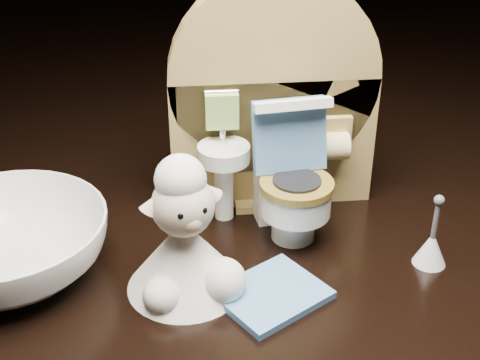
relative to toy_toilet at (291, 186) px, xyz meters
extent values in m
cube|color=black|center=(-0.01, -0.03, -0.08)|extent=(2.50, 2.50, 0.10)
cube|color=#A68A49|center=(-0.01, 0.04, 0.01)|extent=(0.13, 0.02, 0.09)
cylinder|color=#A68A49|center=(-0.01, 0.04, 0.05)|extent=(0.13, 0.02, 0.13)
cube|color=#A68A49|center=(-0.01, 0.04, -0.03)|extent=(0.05, 0.04, 0.01)
cylinder|color=white|center=(-0.04, 0.02, -0.01)|extent=(0.01, 0.01, 0.04)
cylinder|color=white|center=(-0.04, 0.02, 0.02)|extent=(0.03, 0.03, 0.01)
cylinder|color=silver|center=(-0.04, 0.03, 0.03)|extent=(0.00, 0.00, 0.01)
cube|color=#96BF5A|center=(-0.04, 0.03, 0.04)|extent=(0.02, 0.01, 0.02)
cube|color=#A68A49|center=(0.03, 0.03, 0.02)|extent=(0.02, 0.01, 0.02)
cylinder|color=#F6EB99|center=(0.03, 0.02, 0.01)|extent=(0.02, 0.02, 0.02)
cylinder|color=white|center=(0.00, -0.01, -0.02)|extent=(0.03, 0.03, 0.02)
cylinder|color=white|center=(0.00, -0.01, 0.00)|extent=(0.04, 0.04, 0.02)
cylinder|color=brown|center=(0.00, -0.01, 0.01)|extent=(0.04, 0.04, 0.00)
cube|color=white|center=(0.00, 0.01, -0.01)|extent=(0.04, 0.02, 0.05)
cube|color=#5081B6|center=(0.00, 0.01, 0.03)|extent=(0.05, 0.02, 0.04)
cube|color=white|center=(0.00, 0.00, 0.05)|extent=(0.05, 0.01, 0.01)
cylinder|color=#C0D848|center=(0.01, 0.02, 0.03)|extent=(0.01, 0.01, 0.01)
cube|color=#5081B6|center=(-0.02, -0.06, -0.03)|extent=(0.07, 0.07, 0.00)
cone|color=white|center=(0.07, -0.04, -0.02)|extent=(0.02, 0.02, 0.02)
cylinder|color=#59595B|center=(0.07, -0.04, 0.00)|extent=(0.00, 0.00, 0.02)
sphere|color=#59595B|center=(0.07, -0.04, 0.01)|extent=(0.01, 0.01, 0.01)
cone|color=white|center=(-0.07, -0.05, -0.01)|extent=(0.06, 0.06, 0.04)
sphere|color=white|center=(-0.05, -0.06, -0.02)|extent=(0.03, 0.03, 0.03)
sphere|color=white|center=(-0.08, -0.07, -0.02)|extent=(0.02, 0.02, 0.02)
sphere|color=beige|center=(-0.07, -0.05, 0.02)|extent=(0.03, 0.03, 0.03)
sphere|color=tan|center=(-0.06, -0.06, 0.02)|extent=(0.01, 0.01, 0.01)
sphere|color=white|center=(-0.07, -0.05, 0.04)|extent=(0.03, 0.03, 0.03)
cone|color=beige|center=(-0.08, -0.05, 0.03)|extent=(0.02, 0.01, 0.02)
cone|color=beige|center=(-0.05, -0.04, 0.03)|extent=(0.02, 0.01, 0.02)
sphere|color=black|center=(-0.07, -0.07, 0.02)|extent=(0.00, 0.00, 0.00)
sphere|color=black|center=(-0.06, -0.06, 0.02)|extent=(0.00, 0.00, 0.00)
imported|color=white|center=(-0.16, -0.03, -0.01)|extent=(0.14, 0.14, 0.04)
camera|label=1|loc=(-0.07, -0.34, 0.20)|focal=50.00mm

